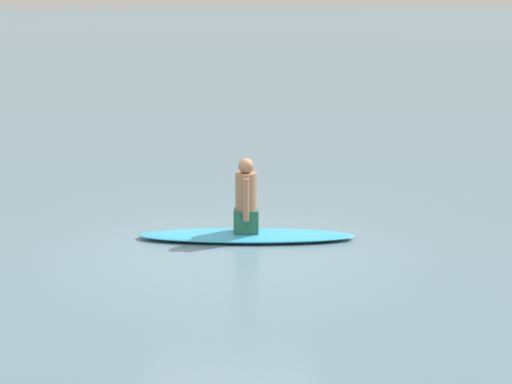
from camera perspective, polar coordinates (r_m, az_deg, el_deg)
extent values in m
plane|color=slate|center=(12.30, -1.58, -3.72)|extent=(400.00, 400.00, 0.00)
ellipsoid|color=#339EC6|center=(12.90, -0.61, -2.72)|extent=(0.93, 3.09, 0.10)
cube|color=#26664C|center=(12.85, -0.61, -1.79)|extent=(0.30, 0.36, 0.32)
cylinder|color=#9E7051|center=(12.75, -0.62, 0.00)|extent=(0.32, 0.32, 0.54)
sphere|color=#9E7051|center=(12.68, -0.62, 1.62)|extent=(0.22, 0.22, 0.22)
cylinder|color=#9E7051|center=(12.95, -0.60, -0.13)|extent=(0.09, 0.09, 0.59)
cylinder|color=#9E7051|center=(12.59, -0.64, -0.49)|extent=(0.09, 0.09, 0.59)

